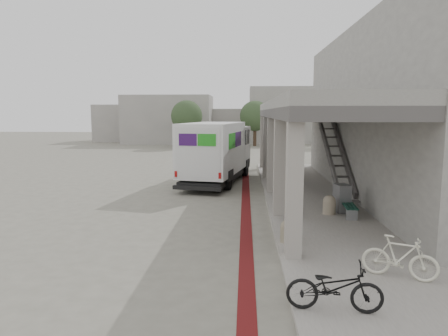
# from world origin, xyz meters

# --- Properties ---
(ground) EXTENTS (120.00, 120.00, 0.00)m
(ground) POSITION_xyz_m (0.00, 0.00, 0.00)
(ground) COLOR #6B675B
(ground) RESTS_ON ground
(bike_lane_stripe) EXTENTS (0.35, 40.00, 0.01)m
(bike_lane_stripe) POSITION_xyz_m (1.00, 2.00, 0.01)
(bike_lane_stripe) COLOR #5A1213
(bike_lane_stripe) RESTS_ON ground
(sidewalk) EXTENTS (4.40, 28.00, 0.12)m
(sidewalk) POSITION_xyz_m (4.00, 0.00, 0.06)
(sidewalk) COLOR gray
(sidewalk) RESTS_ON ground
(transit_building) EXTENTS (7.60, 17.00, 7.00)m
(transit_building) POSITION_xyz_m (6.83, 4.50, 3.40)
(transit_building) COLOR gray
(transit_building) RESTS_ON ground
(distant_backdrop) EXTENTS (28.00, 10.00, 6.50)m
(distant_backdrop) POSITION_xyz_m (-2.84, 35.89, 2.70)
(distant_backdrop) COLOR gray
(distant_backdrop) RESTS_ON ground
(tree_left) EXTENTS (3.20, 3.20, 4.80)m
(tree_left) POSITION_xyz_m (-5.00, 28.00, 3.18)
(tree_left) COLOR #38281C
(tree_left) RESTS_ON ground
(tree_mid) EXTENTS (3.20, 3.20, 4.80)m
(tree_mid) POSITION_xyz_m (2.00, 30.00, 3.18)
(tree_mid) COLOR #38281C
(tree_mid) RESTS_ON ground
(tree_right) EXTENTS (3.20, 3.20, 4.80)m
(tree_right) POSITION_xyz_m (10.00, 29.00, 3.18)
(tree_right) COLOR #38281C
(tree_right) RESTS_ON ground
(fedex_truck) EXTENTS (3.44, 7.42, 3.05)m
(fedex_truck) POSITION_xyz_m (-0.45, 7.34, 1.62)
(fedex_truck) COLOR black
(fedex_truck) RESTS_ON ground
(bench) EXTENTS (0.48, 1.71, 0.40)m
(bench) POSITION_xyz_m (4.42, 0.58, 0.40)
(bench) COLOR gray
(bench) RESTS_ON sidewalk
(bollard_near) EXTENTS (0.43, 0.43, 0.64)m
(bollard_near) POSITION_xyz_m (3.82, 0.67, 0.44)
(bollard_near) COLOR gray
(bollard_near) RESTS_ON sidewalk
(bollard_far) EXTENTS (0.41, 0.41, 0.61)m
(bollard_far) POSITION_xyz_m (2.10, -2.42, 0.42)
(bollard_far) COLOR gray
(bollard_far) RESTS_ON sidewalk
(utility_cabinet) EXTENTS (0.55, 0.66, 0.97)m
(utility_cabinet) POSITION_xyz_m (4.30, 0.95, 0.60)
(utility_cabinet) COLOR slate
(utility_cabinet) RESTS_ON sidewalk
(bicycle_black) EXTENTS (1.69, 0.74, 0.86)m
(bicycle_black) POSITION_xyz_m (2.50, -6.12, 0.55)
(bicycle_black) COLOR black
(bicycle_black) RESTS_ON sidewalk
(bicycle_cream) EXTENTS (1.54, 1.00, 0.90)m
(bicycle_cream) POSITION_xyz_m (4.16, -4.65, 0.57)
(bicycle_cream) COLOR silver
(bicycle_cream) RESTS_ON sidewalk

